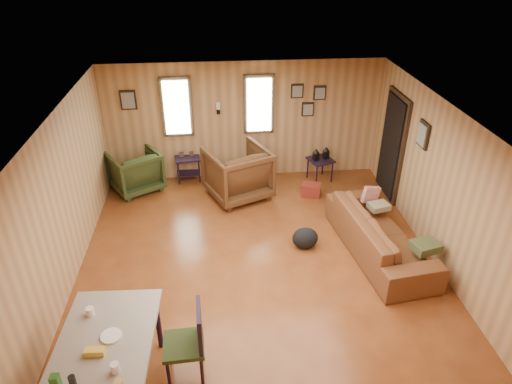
% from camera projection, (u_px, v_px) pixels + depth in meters
% --- Properties ---
extents(room, '(5.54, 6.04, 2.44)m').
position_uv_depth(room, '(268.00, 187.00, 6.78)').
color(room, brown).
rests_on(room, ground).
extents(sofa, '(0.99, 2.43, 0.92)m').
position_uv_depth(sofa, '(381.00, 228.00, 7.15)').
color(sofa, brown).
rests_on(sofa, ground).
extents(recliner_brown, '(1.38, 1.35, 1.10)m').
position_uv_depth(recliner_brown, '(238.00, 171.00, 8.67)').
color(recliner_brown, '#4C2D17').
rests_on(recliner_brown, ground).
extents(recliner_green, '(1.18, 1.16, 0.90)m').
position_uv_depth(recliner_green, '(135.00, 169.00, 8.94)').
color(recliner_green, '#2D3919').
rests_on(recliner_green, ground).
extents(end_table, '(0.55, 0.51, 0.63)m').
position_uv_depth(end_table, '(188.00, 164.00, 9.37)').
color(end_table, black).
rests_on(end_table, ground).
extents(side_table, '(0.58, 0.58, 0.73)m').
position_uv_depth(side_table, '(321.00, 158.00, 9.28)').
color(side_table, black).
rests_on(side_table, ground).
extents(cooler, '(0.41, 0.34, 0.25)m').
position_uv_depth(cooler, '(311.00, 190.00, 8.89)').
color(cooler, maroon).
rests_on(cooler, ground).
extents(backpack, '(0.43, 0.33, 0.36)m').
position_uv_depth(backpack, '(305.00, 238.00, 7.39)').
color(backpack, black).
rests_on(backpack, ground).
extents(sofa_pillows, '(0.79, 1.70, 0.35)m').
position_uv_depth(sofa_pillows, '(398.00, 222.00, 7.24)').
color(sofa_pillows, '#454C2B').
rests_on(sofa_pillows, sofa).
extents(dining_table, '(1.05, 1.68, 1.07)m').
position_uv_depth(dining_table, '(104.00, 351.00, 4.68)').
color(dining_table, gray).
rests_on(dining_table, ground).
extents(dining_chair, '(0.47, 0.47, 1.01)m').
position_uv_depth(dining_chair, '(190.00, 339.00, 5.07)').
color(dining_chair, '#2D3919').
rests_on(dining_chair, ground).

